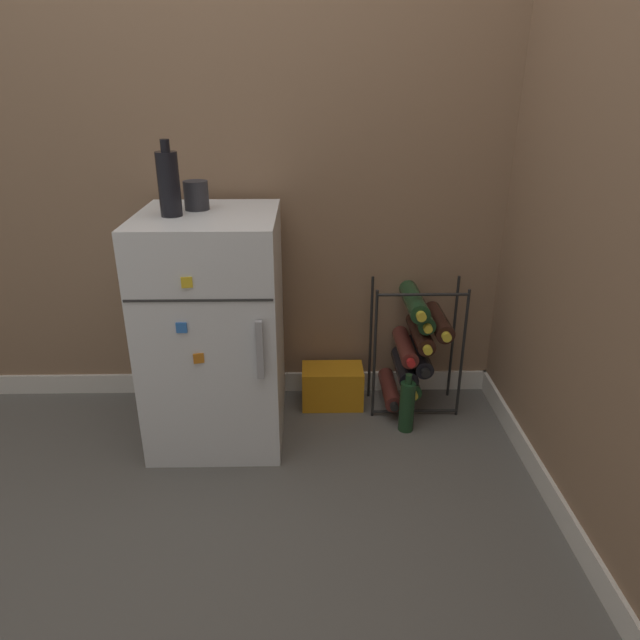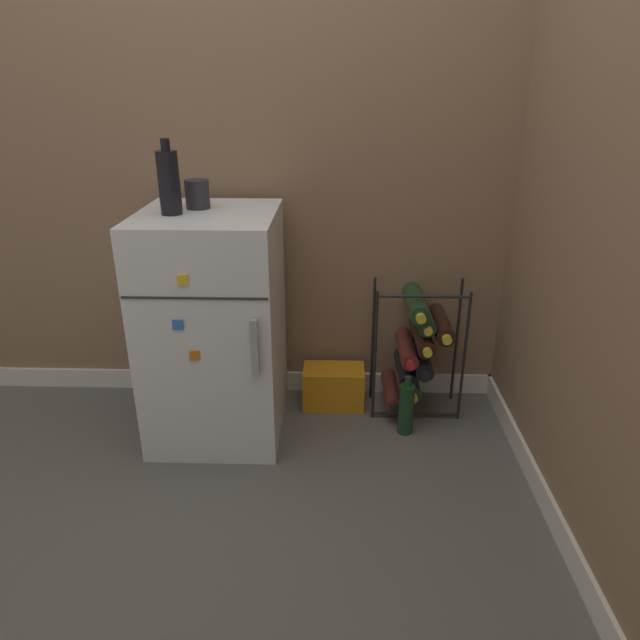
# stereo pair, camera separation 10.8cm
# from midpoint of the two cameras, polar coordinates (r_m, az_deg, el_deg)

# --- Properties ---
(ground_plane) EXTENTS (14.00, 14.00, 0.00)m
(ground_plane) POSITION_cam_midpoint_polar(r_m,az_deg,el_deg) (2.12, -3.67, -15.98)
(ground_plane) COLOR #56544F
(wall_back) EXTENTS (6.88, 0.07, 2.50)m
(wall_back) POSITION_cam_midpoint_polar(r_m,az_deg,el_deg) (2.35, -2.83, 20.75)
(wall_back) COLOR #84664C
(wall_back) RESTS_ON ground_plane
(mini_fridge) EXTENTS (0.50, 0.55, 0.89)m
(mini_fridge) POSITION_cam_midpoint_polar(r_m,az_deg,el_deg) (2.23, -9.11, -0.70)
(mini_fridge) COLOR silver
(mini_fridge) RESTS_ON ground_plane
(wine_rack) EXTENTS (0.37, 0.33, 0.57)m
(wine_rack) POSITION_cam_midpoint_polar(r_m,az_deg,el_deg) (2.43, 10.76, -2.71)
(wine_rack) COLOR black
(wine_rack) RESTS_ON ground_plane
(soda_box) EXTENTS (0.26, 0.16, 0.18)m
(soda_box) POSITION_cam_midpoint_polar(r_m,az_deg,el_deg) (2.51, 2.61, -6.67)
(soda_box) COLOR orange
(soda_box) RESTS_ON ground_plane
(fridge_top_cup) EXTENTS (0.09, 0.09, 0.10)m
(fridge_top_cup) POSITION_cam_midpoint_polar(r_m,az_deg,el_deg) (2.15, -10.74, 12.25)
(fridge_top_cup) COLOR #28282D
(fridge_top_cup) RESTS_ON mini_fridge
(fridge_top_bottle) EXTENTS (0.07, 0.07, 0.26)m
(fridge_top_bottle) POSITION_cam_midpoint_polar(r_m,az_deg,el_deg) (2.06, -13.39, 13.28)
(fridge_top_bottle) COLOR black
(fridge_top_bottle) RESTS_ON mini_fridge
(loose_bottle_floor) EXTENTS (0.06, 0.06, 0.25)m
(loose_bottle_floor) POSITION_cam_midpoint_polar(r_m,az_deg,el_deg) (2.35, 9.93, -8.70)
(loose_bottle_floor) COLOR #19381E
(loose_bottle_floor) RESTS_ON ground_plane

